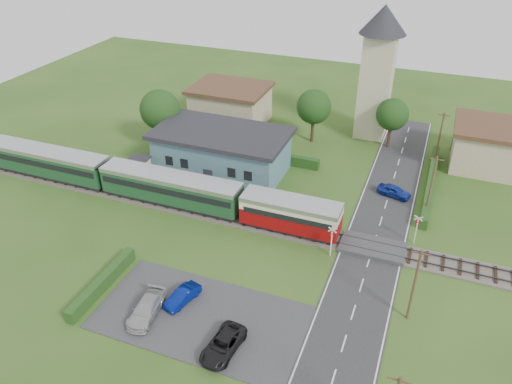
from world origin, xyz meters
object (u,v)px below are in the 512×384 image
(pedestrian_near, at_px, (256,195))
(equipment_hut, at_px, (140,168))
(car_park_blue, at_px, (183,296))
(station_building, at_px, (222,151))
(church_tower, at_px, (378,63))
(house_east, at_px, (488,146))
(crossing_signal_far, at_px, (417,226))
(train, at_px, (145,182))
(car_park_dark, at_px, (223,345))
(pedestrian_far, at_px, (149,175))
(car_on_road, at_px, (394,191))
(crossing_signal_near, at_px, (332,237))
(house_west, at_px, (230,104))
(car_park_silver, at_px, (146,309))

(pedestrian_near, bearing_deg, equipment_hut, 5.76)
(car_park_blue, bearing_deg, station_building, 121.32)
(station_building, bearing_deg, equipment_hut, -144.08)
(station_building, bearing_deg, church_tower, 48.59)
(house_east, relative_size, crossing_signal_far, 2.69)
(train, xyz_separation_m, car_park_dark, (16.81, -16.50, -1.47))
(crossing_signal_far, distance_m, car_park_dark, 22.40)
(house_east, distance_m, pedestrian_far, 41.32)
(car_park_dark, bearing_deg, equipment_hut, 140.22)
(train, distance_m, church_tower, 33.87)
(station_building, distance_m, house_east, 32.70)
(crossing_signal_far, bearing_deg, pedestrian_far, 179.29)
(car_on_road, height_order, car_park_dark, car_park_dark)
(station_building, height_order, train, station_building)
(crossing_signal_near, height_order, car_park_blue, crossing_signal_near)
(church_tower, relative_size, crossing_signal_near, 5.37)
(house_east, bearing_deg, car_park_dark, -115.48)
(church_tower, relative_size, house_west, 1.63)
(car_park_silver, bearing_deg, house_east, 49.25)
(car_park_silver, bearing_deg, crossing_signal_near, 40.86)
(pedestrian_far, bearing_deg, crossing_signal_near, -98.08)
(house_west, height_order, car_park_dark, house_west)
(equipment_hut, height_order, car_park_silver, equipment_hut)
(house_east, bearing_deg, train, -147.97)
(house_east, bearing_deg, station_building, -156.56)
(crossing_signal_far, bearing_deg, house_east, 71.92)
(crossing_signal_far, bearing_deg, church_tower, 110.02)
(car_on_road, relative_size, car_park_dark, 0.83)
(car_park_blue, bearing_deg, train, 146.77)
(car_park_dark, bearing_deg, train, 140.83)
(church_tower, height_order, house_west, church_tower)
(station_building, height_order, house_west, house_west)
(crossing_signal_far, bearing_deg, car_park_dark, -122.31)
(crossing_signal_far, bearing_deg, house_west, 144.23)
(church_tower, relative_size, car_on_road, 4.69)
(car_park_blue, distance_m, pedestrian_near, 16.17)
(train, height_order, crossing_signal_near, train)
(crossing_signal_near, relative_size, crossing_signal_far, 1.00)
(train, relative_size, house_east, 4.91)
(station_building, bearing_deg, pedestrian_far, -136.40)
(train, bearing_deg, car_on_road, 22.38)
(equipment_hut, relative_size, pedestrian_near, 1.37)
(crossing_signal_far, distance_m, car_on_road, 8.86)
(house_west, relative_size, car_park_dark, 2.39)
(crossing_signal_near, distance_m, car_park_dark, 14.94)
(equipment_hut, bearing_deg, car_park_silver, -56.53)
(train, relative_size, car_park_silver, 9.33)
(equipment_hut, xyz_separation_m, car_park_silver, (12.32, -18.64, -1.00))
(house_east, bearing_deg, car_park_blue, -124.10)
(crossing_signal_near, bearing_deg, house_east, 60.87)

